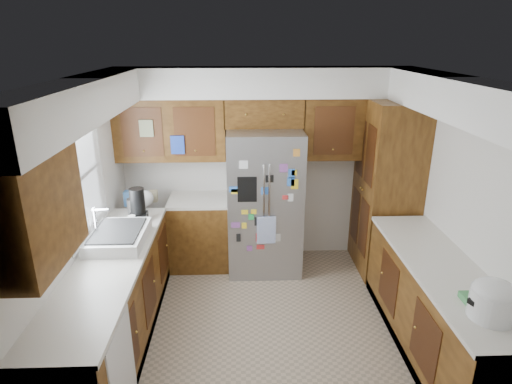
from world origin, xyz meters
TOP-DOWN VIEW (x-y plane):
  - floor at (0.00, 0.00)m, footprint 3.60×3.60m
  - room_shell at (-0.11, 0.36)m, footprint 3.64×3.24m
  - left_counter_run at (-1.36, 0.03)m, footprint 1.36×3.20m
  - right_counter_run at (1.50, -0.47)m, footprint 0.63×2.25m
  - pantry at (1.50, 1.15)m, footprint 0.60×0.90m
  - fridge at (-0.00, 1.20)m, footprint 0.90×0.79m
  - bridge_cabinet at (0.00, 1.43)m, footprint 0.96×0.34m
  - fridge_top_items at (-0.04, 1.39)m, footprint 0.47×0.32m
  - sink_assembly at (-1.50, 0.10)m, footprint 0.52×0.70m
  - left_counter_clutter at (-1.45, 0.85)m, footprint 0.37×0.79m
  - rice_cooker at (1.50, -1.21)m, footprint 0.34×0.33m
  - paper_towel at (1.51, -1.18)m, footprint 0.12×0.12m

SIDE VIEW (x-z plane):
  - floor at x=0.00m, z-range 0.00..0.00m
  - right_counter_run at x=1.50m, z-range -0.04..0.88m
  - left_counter_run at x=-1.36m, z-range -0.03..0.89m
  - fridge at x=0.00m, z-range 0.00..1.80m
  - sink_assembly at x=-1.50m, z-range 0.80..1.17m
  - left_counter_clutter at x=-1.45m, z-range 0.86..1.24m
  - paper_towel at x=1.51m, z-range 0.92..1.18m
  - rice_cooker at x=1.50m, z-range 0.93..1.21m
  - pantry at x=1.50m, z-range 0.00..2.15m
  - room_shell at x=-0.11m, z-range 0.56..3.08m
  - bridge_cabinet at x=0.00m, z-range 1.80..2.15m
  - fridge_top_items at x=-0.04m, z-range 2.14..2.40m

